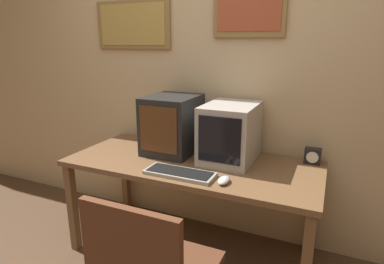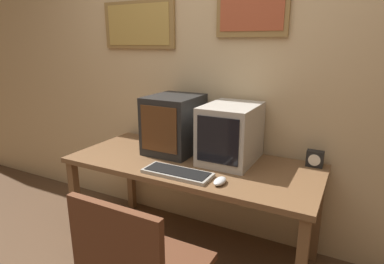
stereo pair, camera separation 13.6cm
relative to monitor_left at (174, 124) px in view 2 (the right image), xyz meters
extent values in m
cube|color=#D1B284|center=(0.22, 0.30, 0.37)|extent=(8.00, 0.05, 2.60)
cube|color=olive|center=(-0.48, 0.26, 0.72)|extent=(0.68, 0.02, 0.37)
cube|color=#B79347|center=(-0.48, 0.24, 0.72)|extent=(0.60, 0.01, 0.32)
cube|color=brown|center=(0.22, -0.13, -0.23)|extent=(1.73, 0.75, 0.04)
cube|color=brown|center=(-0.60, -0.46, -0.59)|extent=(0.06, 0.06, 0.68)
cube|color=brown|center=(-0.60, 0.20, -0.59)|extent=(0.06, 0.06, 0.68)
cube|color=brown|center=(1.03, 0.20, -0.59)|extent=(0.06, 0.06, 0.68)
cube|color=black|center=(0.00, 0.00, 0.00)|extent=(0.35, 0.41, 0.42)
cube|color=#563319|center=(0.00, -0.21, 0.01)|extent=(0.29, 0.01, 0.32)
cube|color=#B7B2A8|center=(0.44, 0.01, -0.01)|extent=(0.34, 0.45, 0.39)
cube|color=black|center=(0.44, -0.22, -0.01)|extent=(0.28, 0.01, 0.30)
cube|color=#A8A399|center=(0.25, -0.38, -0.20)|extent=(0.44, 0.17, 0.02)
cube|color=black|center=(0.25, -0.38, -0.19)|extent=(0.41, 0.14, 0.00)
ellipsoid|color=silver|center=(0.54, -0.38, -0.19)|extent=(0.06, 0.12, 0.04)
cube|color=black|center=(0.98, 0.16, -0.16)|extent=(0.11, 0.06, 0.11)
cylinder|color=white|center=(0.98, 0.13, -0.16)|extent=(0.08, 0.00, 0.08)
cube|color=brown|center=(0.40, -1.14, -0.24)|extent=(0.45, 0.04, 0.43)
camera|label=1|loc=(1.07, -2.04, 0.58)|focal=30.00mm
camera|label=2|loc=(1.19, -1.98, 0.58)|focal=30.00mm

